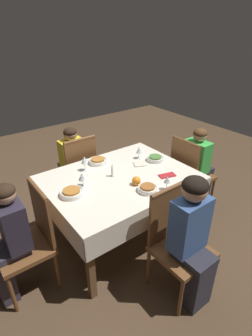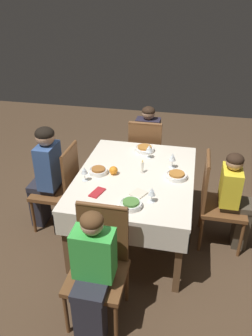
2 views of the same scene
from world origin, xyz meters
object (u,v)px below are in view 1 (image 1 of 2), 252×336
(chair_east, at_px, (31,237))
(bowl_east, at_px, (72,192))
(person_adult_denim, at_px, (193,237))
(chair_west, at_px, (189,172))
(person_child_green, at_px, (199,164))
(napkin_spare_side, at_px, (167,175))
(bowl_west, at_px, (155,158))
(wine_glass_west, at_px, (139,150))
(dining_table, at_px, (120,183))
(candle_centerpiece, at_px, (112,172))
(wine_glass_north, at_px, (167,180))
(wine_glass_east, at_px, (82,177))
(person_child_yellow, at_px, (71,161))
(wine_glass_south, at_px, (84,160))
(orange_fruit, at_px, (136,181))
(person_child_dark, at_px, (8,239))
(bowl_north, at_px, (148,188))
(chair_south, at_px, (78,169))
(napkin_red_folded, at_px, (140,164))
(chair_north, at_px, (176,238))
(bowl_south, at_px, (98,161))

(chair_east, relative_size, bowl_east, 4.45)
(person_adult_denim, bearing_deg, chair_west, 41.57)
(person_child_green, height_order, napkin_spare_side, person_child_green)
(bowl_west, relative_size, wine_glass_west, 1.34)
(dining_table, distance_m, bowl_east, 0.55)
(candle_centerpiece, bearing_deg, wine_glass_north, 117.60)
(chair_west, relative_size, person_adult_denim, 0.83)
(wine_glass_east, distance_m, bowl_west, 0.92)
(person_child_yellow, height_order, wine_glass_south, person_child_yellow)
(chair_east, height_order, person_adult_denim, person_adult_denim)
(wine_glass_west, height_order, orange_fruit, wine_glass_west)
(person_child_yellow, bearing_deg, person_child_dark, 43.93)
(bowl_north, distance_m, candle_centerpiece, 0.43)
(napkin_spare_side, bearing_deg, chair_west, -162.99)
(wine_glass_west, bearing_deg, person_child_yellow, -56.21)
(chair_south, distance_m, bowl_north, 1.20)
(wine_glass_north, height_order, bowl_east, wine_glass_north)
(dining_table, distance_m, napkin_red_folded, 0.36)
(chair_north, xyz_separation_m, candle_centerpiece, (0.05, -0.86, 0.28))
(chair_north, relative_size, person_adult_denim, 0.83)
(chair_south, distance_m, wine_glass_east, 0.86)
(wine_glass_west, bearing_deg, dining_table, 27.08)
(person_child_dark, distance_m, orange_fruit, 1.21)
(wine_glass_east, bearing_deg, person_child_green, 173.61)
(dining_table, distance_m, person_adult_denim, 0.96)
(candle_centerpiece, bearing_deg, orange_fruit, 108.88)
(bowl_north, xyz_separation_m, bowl_west, (-0.49, -0.42, -0.00))
(person_child_dark, relative_size, wine_glass_east, 7.34)
(napkin_spare_side, bearing_deg, person_child_green, -166.76)
(wine_glass_north, bearing_deg, person_child_dark, -16.70)
(person_adult_denim, height_order, orange_fruit, person_adult_denim)
(orange_fruit, bearing_deg, dining_table, -80.30)
(bowl_north, xyz_separation_m, wine_glass_west, (-0.38, -0.58, 0.07))
(wine_glass_south, xyz_separation_m, bowl_east, (0.33, 0.34, -0.09))
(bowl_east, height_order, candle_centerpiece, candle_centerpiece)
(person_adult_denim, xyz_separation_m, candle_centerpiece, (0.05, -1.02, 0.14))
(dining_table, height_order, person_adult_denim, person_adult_denim)
(person_child_yellow, distance_m, person_child_dark, 1.47)
(person_child_green, relative_size, napkin_red_folded, 6.15)
(bowl_west, relative_size, napkin_spare_side, 1.04)
(bowl_south, bearing_deg, napkin_spare_side, 121.50)
(chair_east, bearing_deg, bowl_west, 93.94)
(chair_west, relative_size, wine_glass_south, 5.93)
(chair_south, relative_size, wine_glass_west, 6.79)
(dining_table, height_order, person_child_green, person_child_green)
(chair_north, distance_m, wine_glass_south, 1.21)
(chair_west, distance_m, person_child_yellow, 1.51)
(wine_glass_south, relative_size, wine_glass_west, 1.15)
(person_adult_denim, distance_m, wine_glass_north, 0.59)
(chair_south, xyz_separation_m, candle_centerpiece, (-0.03, 0.74, 0.28))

